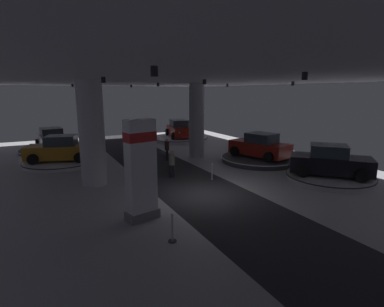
# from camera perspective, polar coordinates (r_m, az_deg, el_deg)

# --- Properties ---
(ground) EXTENTS (24.00, 44.00, 0.06)m
(ground) POSITION_cam_1_polar(r_m,az_deg,el_deg) (14.68, 2.71, -7.88)
(ground) COLOR #B2B2B7
(ceiling_with_spotlights) EXTENTS (24.00, 44.00, 0.39)m
(ceiling_with_spotlights) POSITION_cam_1_polar(r_m,az_deg,el_deg) (13.85, 2.94, 14.40)
(ceiling_with_spotlights) COLOR silver
(column_left) EXTENTS (1.31, 1.31, 5.50)m
(column_left) POSITION_cam_1_polar(r_m,az_deg,el_deg) (16.48, -18.54, 3.62)
(column_left) COLOR silver
(column_left) RESTS_ON ground
(column_right) EXTENTS (1.14, 1.14, 5.50)m
(column_right) POSITION_cam_1_polar(r_m,az_deg,el_deg) (22.49, 0.89, 6.24)
(column_right) COLOR #ADADB2
(column_right) RESTS_ON ground
(brand_sign_pylon) EXTENTS (1.38, 0.91, 3.90)m
(brand_sign_pylon) POSITION_cam_1_polar(r_m,az_deg,el_deg) (11.53, -9.69, -2.92)
(brand_sign_pylon) COLOR slate
(brand_sign_pylon) RESTS_ON ground
(display_platform_near_right) EXTENTS (4.70, 4.70, 0.32)m
(display_platform_near_right) POSITION_cam_1_polar(r_m,az_deg,el_deg) (18.53, 24.62, -4.14)
(display_platform_near_right) COLOR #B7B7BC
(display_platform_near_right) RESTS_ON ground
(display_car_near_right) EXTENTS (4.17, 4.30, 1.71)m
(display_car_near_right) POSITION_cam_1_polar(r_m,az_deg,el_deg) (18.32, 24.77, -1.40)
(display_car_near_right) COLOR black
(display_car_near_right) RESTS_ON display_platform_near_right
(display_platform_deep_left) EXTENTS (5.26, 5.26, 0.23)m
(display_platform_deep_left) POSITION_cam_1_polar(r_m,az_deg,el_deg) (27.61, -24.89, 0.67)
(display_platform_deep_left) COLOR #333338
(display_platform_deep_left) RESTS_ON ground
(display_car_deep_left) EXTENTS (2.59, 4.37, 1.71)m
(display_car_deep_left) POSITION_cam_1_polar(r_m,az_deg,el_deg) (27.50, -25.06, 2.45)
(display_car_deep_left) COLOR silver
(display_car_deep_left) RESTS_ON display_platform_deep_left
(display_platform_mid_right) EXTENTS (5.35, 5.35, 0.35)m
(display_platform_mid_right) POSITION_cam_1_polar(r_m,az_deg,el_deg) (21.83, 12.60, -1.01)
(display_platform_mid_right) COLOR #333338
(display_platform_mid_right) RESTS_ON ground
(display_car_mid_right) EXTENTS (3.08, 4.53, 1.71)m
(display_car_mid_right) POSITION_cam_1_polar(r_m,az_deg,el_deg) (21.64, 12.77, 1.36)
(display_car_mid_right) COLOR maroon
(display_car_mid_right) RESTS_ON display_platform_mid_right
(display_platform_deep_right) EXTENTS (5.81, 5.81, 0.37)m
(display_platform_deep_right) POSITION_cam_1_polar(r_m,az_deg,el_deg) (30.55, -2.41, 2.87)
(display_platform_deep_right) COLOR silver
(display_platform_deep_right) RESTS_ON ground
(display_car_deep_right) EXTENTS (2.86, 4.47, 1.71)m
(display_car_deep_right) POSITION_cam_1_polar(r_m,az_deg,el_deg) (30.45, -2.44, 4.61)
(display_car_deep_right) COLOR maroon
(display_car_deep_right) RESTS_ON display_platform_deep_right
(display_platform_far_left) EXTENTS (4.81, 4.81, 0.28)m
(display_platform_far_left) POSITION_cam_1_polar(r_m,az_deg,el_deg) (22.42, -23.69, -1.49)
(display_platform_far_left) COLOR silver
(display_platform_far_left) RESTS_ON ground
(display_car_far_left) EXTENTS (4.54, 3.16, 1.71)m
(display_car_far_left) POSITION_cam_1_polar(r_m,az_deg,el_deg) (22.24, -23.80, 0.73)
(display_car_far_left) COLOR #B77519
(display_car_far_left) RESTS_ON display_platform_far_left
(visitor_walking_near) EXTENTS (0.32, 0.32, 1.59)m
(visitor_walking_near) POSITION_cam_1_polar(r_m,az_deg,el_deg) (21.65, -4.79, 1.05)
(visitor_walking_near) COLOR black
(visitor_walking_near) RESTS_ON ground
(visitor_walking_far) EXTENTS (0.32, 0.32, 1.59)m
(visitor_walking_far) POSITION_cam_1_polar(r_m,az_deg,el_deg) (17.27, -3.86, -1.67)
(visitor_walking_far) COLOR black
(visitor_walking_far) RESTS_ON ground
(stanchion_a) EXTENTS (0.28, 0.28, 1.01)m
(stanchion_a) POSITION_cam_1_polar(r_m,az_deg,el_deg) (13.52, -7.25, -7.95)
(stanchion_a) COLOR #333338
(stanchion_a) RESTS_ON ground
(stanchion_b) EXTENTS (0.28, 0.28, 1.01)m
(stanchion_b) POSITION_cam_1_polar(r_m,az_deg,el_deg) (10.25, -3.78, -14.54)
(stanchion_b) COLOR #333338
(stanchion_b) RESTS_ON ground
(stanchion_c) EXTENTS (0.28, 0.28, 1.01)m
(stanchion_c) POSITION_cam_1_polar(r_m,az_deg,el_deg) (16.84, 3.82, -3.91)
(stanchion_c) COLOR #333338
(stanchion_c) RESTS_ON ground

